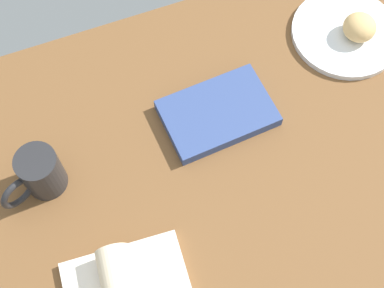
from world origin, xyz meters
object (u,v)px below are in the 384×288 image
object	(u,v)px
round_plate	(346,33)
scone_pastry	(360,27)
book_stack	(218,113)
breakfast_wrap	(119,282)
coffee_mug	(39,173)

from	to	relation	value
round_plate	scone_pastry	bearing A→B (deg)	131.61
book_stack	scone_pastry	bearing A→B (deg)	-168.97
round_plate	book_stack	size ratio (longest dim) A/B	1.05
round_plate	scone_pastry	world-z (taller)	scone_pastry
round_plate	breakfast_wrap	size ratio (longest dim) A/B	2.01
breakfast_wrap	coffee_mug	distance (cm)	25.24
book_stack	coffee_mug	world-z (taller)	coffee_mug
scone_pastry	coffee_mug	xyz separation A→B (cm)	(71.86, 8.58, 1.10)
scone_pastry	coffee_mug	world-z (taller)	coffee_mug
scone_pastry	breakfast_wrap	size ratio (longest dim) A/B	0.60
round_plate	book_stack	distance (cm)	35.02
round_plate	book_stack	bearing A→B (deg)	14.21
book_stack	coffee_mug	size ratio (longest dim) A/B	1.82
breakfast_wrap	book_stack	size ratio (longest dim) A/B	0.52
round_plate	scone_pastry	distance (cm)	4.07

